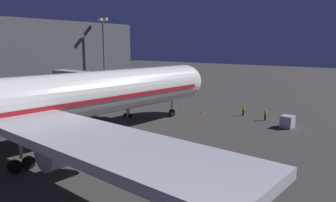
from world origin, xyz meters
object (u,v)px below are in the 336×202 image
at_px(baggage_container_near_belt, 288,122).
at_px(traffic_cone_nose_starboard, 182,108).
at_px(ground_crew_by_belt_loader, 265,114).
at_px(jet_bridge, 99,80).
at_px(airliner_at_gate, 18,105).
at_px(apron_floodlight_mast, 104,51).
at_px(traffic_cone_nose_port, 202,111).
at_px(ground_crew_near_nose_gear, 243,109).

relative_size(baggage_container_near_belt, traffic_cone_nose_starboard, 3.42).
relative_size(ground_crew_by_belt_loader, traffic_cone_nose_starboard, 3.19).
relative_size(jet_bridge, baggage_container_near_belt, 12.25).
distance_m(airliner_at_gate, apron_floodlight_mast, 40.67).
xyz_separation_m(ground_crew_by_belt_loader, traffic_cone_nose_starboard, (14.94, 1.75, -0.69)).
relative_size(jet_bridge, ground_crew_by_belt_loader, 13.16).
bearing_deg(baggage_container_near_belt, jet_bridge, 19.13).
bearing_deg(airliner_at_gate, apron_floodlight_mast, -50.84).
relative_size(apron_floodlight_mast, traffic_cone_nose_starboard, 31.89).
bearing_deg(airliner_at_gate, ground_crew_by_belt_loader, -111.74).
bearing_deg(ground_crew_by_belt_loader, traffic_cone_nose_starboard, 6.67).
relative_size(apron_floodlight_mast, traffic_cone_nose_port, 31.89).
bearing_deg(ground_crew_by_belt_loader, baggage_container_near_belt, 153.50).
relative_size(jet_bridge, ground_crew_near_nose_gear, 12.37).
xyz_separation_m(jet_bridge, baggage_container_near_belt, (-29.28, -10.16, -4.64)).
xyz_separation_m(jet_bridge, ground_crew_by_belt_loader, (-25.07, -12.26, -4.51)).
height_order(baggage_container_near_belt, ground_crew_by_belt_loader, ground_crew_by_belt_loader).
bearing_deg(traffic_cone_nose_port, apron_floodlight_mast, -2.29).
bearing_deg(apron_floodlight_mast, ground_crew_near_nose_gear, -177.28).
height_order(airliner_at_gate, apron_floodlight_mast, airliner_at_gate).
relative_size(ground_crew_by_belt_loader, traffic_cone_nose_port, 3.19).
relative_size(ground_crew_near_nose_gear, ground_crew_by_belt_loader, 1.06).
xyz_separation_m(baggage_container_near_belt, ground_crew_near_nose_gear, (8.44, -3.08, 0.19)).
bearing_deg(jet_bridge, baggage_container_near_belt, -160.87).
relative_size(traffic_cone_nose_port, traffic_cone_nose_starboard, 1.00).
bearing_deg(ground_crew_near_nose_gear, jet_bridge, 32.41).
bearing_deg(ground_crew_near_nose_gear, ground_crew_by_belt_loader, 167.02).
bearing_deg(airliner_at_gate, traffic_cone_nose_starboard, -85.83).
xyz_separation_m(apron_floodlight_mast, traffic_cone_nose_port, (-27.70, 1.11, -9.93)).
xyz_separation_m(jet_bridge, traffic_cone_nose_starboard, (-10.12, -10.51, -5.20)).
xyz_separation_m(ground_crew_near_nose_gear, traffic_cone_nose_port, (6.32, 2.72, -0.76)).
height_order(apron_floodlight_mast, ground_crew_near_nose_gear, apron_floodlight_mast).
bearing_deg(baggage_container_near_belt, ground_crew_near_nose_gear, -20.02).
distance_m(jet_bridge, apron_floodlight_mast, 18.19).
distance_m(airliner_at_gate, ground_crew_near_nose_gear, 34.29).
distance_m(jet_bridge, traffic_cone_nose_starboard, 15.49).
relative_size(ground_crew_near_nose_gear, traffic_cone_nose_starboard, 3.39).
bearing_deg(apron_floodlight_mast, jet_bridge, 138.60).
height_order(traffic_cone_nose_port, traffic_cone_nose_starboard, same).
bearing_deg(ground_crew_by_belt_loader, apron_floodlight_mast, 0.96).
distance_m(ground_crew_near_nose_gear, traffic_cone_nose_port, 6.92).
height_order(jet_bridge, ground_crew_near_nose_gear, jet_bridge).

